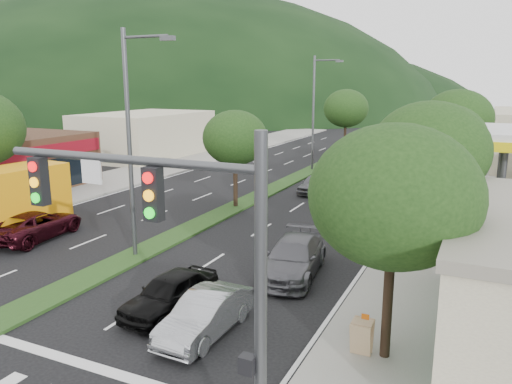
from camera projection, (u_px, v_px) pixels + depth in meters
The scene contains 25 objects.
sidewalk_right at pixel (454, 202), 32.66m from camera, with size 5.00×90.00×0.15m, color gray.
sidewalk_left at pixel (139, 173), 43.17m from camera, with size 6.00×90.00×0.15m, color gray.
median at pixel (292, 179), 40.47m from camera, with size 1.60×56.00×0.12m, color #1B3915.
traffic_signal at pixel (186, 249), 9.61m from camera, with size 6.12×0.40×7.00m.
bldg_left_far at pixel (146, 135), 53.12m from camera, with size 9.00×14.00×4.60m, color beige.
hill_far at pixel (137, 109), 146.03m from camera, with size 176.00×132.00×82.00m, color black.
tree_r_a at pixel (394, 197), 13.25m from camera, with size 4.60×4.60×6.63m.
tree_r_b at pixel (429, 151), 20.28m from camera, with size 4.80×4.80×6.94m.
tree_r_c at pixel (445, 139), 27.43m from camera, with size 4.40×4.40×6.48m.
tree_r_d at pixel (458, 119), 36.19m from camera, with size 5.00×5.00×7.17m.
tree_r_e at pixel (464, 115), 45.10m from camera, with size 4.60×4.60×6.71m.
tree_med_near at pixel (235, 138), 30.67m from camera, with size 4.00×4.00×6.02m.
tree_med_far at pixel (346, 108), 53.56m from camera, with size 4.80×4.80×6.94m.
streetlight_near at pixel (133, 134), 21.49m from camera, with size 2.60×0.25×10.00m.
streetlight_mid at pixel (316, 108), 43.61m from camera, with size 2.60×0.25×10.00m.
sedan_silver at pixel (205, 315), 15.63m from camera, with size 1.41×4.05×1.33m, color #93959A.
suv_maroon at pixel (36, 225), 25.29m from camera, with size 2.37×5.14×1.43m, color black.
car_queue_a at pixel (170, 293), 17.16m from camera, with size 1.64×4.08×1.39m, color black.
car_queue_b at pixel (293, 257), 20.49m from camera, with size 2.09×5.15×1.50m, color #515156.
car_queue_c at pixel (358, 163), 44.25m from camera, with size 1.63×4.66×1.54m, color #55140E.
car_queue_d at pixel (389, 176), 38.36m from camera, with size 2.30×4.99×1.39m, color black.
car_queue_e at pixel (316, 184), 35.67m from camera, with size 1.62×4.02×1.37m, color #56575C.
box_truck at pixel (6, 205), 25.35m from camera, with size 3.22×7.32×3.52m.
motorhome at pixel (373, 163), 36.28m from camera, with size 4.08×10.31×3.86m.
a_frame_sign at pixel (362, 334), 14.27m from camera, with size 0.59×0.68×1.33m.
Camera 1 is at (14.12, -9.26, 7.80)m, focal length 35.00 mm.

